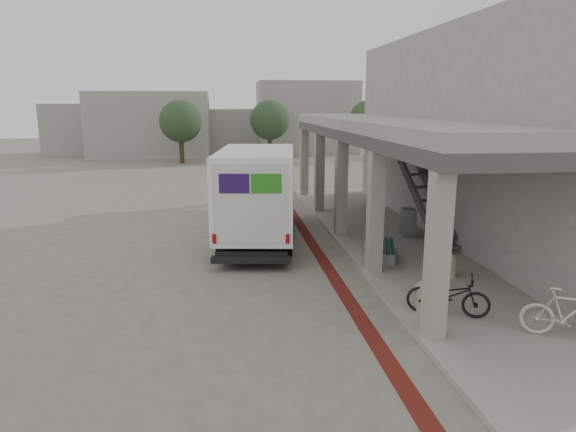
{
  "coord_description": "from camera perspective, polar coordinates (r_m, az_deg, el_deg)",
  "views": [
    {
      "loc": [
        -1.83,
        -12.29,
        4.51
      ],
      "look_at": [
        -0.17,
        0.87,
        1.6
      ],
      "focal_mm": 32.0,
      "sensor_mm": 36.0,
      "label": 1
    }
  ],
  "objects": [
    {
      "name": "ground",
      "position": [
        13.21,
        1.21,
        -7.58
      ],
      "size": [
        120.0,
        120.0,
        0.0
      ],
      "primitive_type": "plane",
      "color": "#635F54",
      "rests_on": "ground"
    },
    {
      "name": "bike_lane_stripe",
      "position": [
        15.24,
        3.84,
        -4.84
      ],
      "size": [
        0.35,
        40.0,
        0.01
      ],
      "primitive_type": "cube",
      "color": "#5B1812",
      "rests_on": "ground"
    },
    {
      "name": "sidewalk",
      "position": [
        14.31,
        17.37,
        -6.33
      ],
      "size": [
        4.4,
        28.0,
        0.12
      ],
      "primitive_type": "cube",
      "color": "gray",
      "rests_on": "ground"
    },
    {
      "name": "transit_building",
      "position": [
        18.92,
        20.28,
        8.27
      ],
      "size": [
        7.6,
        17.0,
        7.0
      ],
      "color": "gray",
      "rests_on": "ground"
    },
    {
      "name": "distant_backdrop",
      "position": [
        48.22,
        -8.52,
        10.1
      ],
      "size": [
        28.0,
        10.0,
        6.5
      ],
      "color": "gray",
      "rests_on": "ground"
    },
    {
      "name": "tree_left",
      "position": [
        40.43,
        -11.87,
        10.24
      ],
      "size": [
        3.2,
        3.2,
        4.8
      ],
      "color": "#38281C",
      "rests_on": "ground"
    },
    {
      "name": "tree_mid",
      "position": [
        42.48,
        -2.04,
        10.58
      ],
      "size": [
        3.2,
        3.2,
        4.8
      ],
      "color": "#38281C",
      "rests_on": "ground"
    },
    {
      "name": "tree_right",
      "position": [
        42.97,
        8.95,
        10.46
      ],
      "size": [
        3.2,
        3.2,
        4.8
      ],
      "color": "#38281C",
      "rests_on": "ground"
    },
    {
      "name": "fedex_truck",
      "position": [
        17.17,
        -3.31,
        2.77
      ],
      "size": [
        3.14,
        7.49,
        3.1
      ],
      "rotation": [
        0.0,
        0.0,
        -0.13
      ],
      "color": "black",
      "rests_on": "ground"
    },
    {
      "name": "bench",
      "position": [
        15.08,
        10.93,
        -3.61
      ],
      "size": [
        0.85,
        1.79,
        0.41
      ],
      "rotation": [
        0.0,
        0.0,
        -0.28
      ],
      "color": "gray",
      "rests_on": "sidewalk"
    },
    {
      "name": "bollard_near",
      "position": [
        13.95,
        17.32,
        -5.17
      ],
      "size": [
        0.42,
        0.42,
        0.63
      ],
      "color": "tan",
      "rests_on": "sidewalk"
    },
    {
      "name": "bollard_far",
      "position": [
        11.6,
        14.89,
        -8.53
      ],
      "size": [
        0.45,
        0.45,
        0.67
      ],
      "color": "gray",
      "rests_on": "sidewalk"
    },
    {
      "name": "utility_cabinet",
      "position": [
        17.75,
        13.2,
        -0.7
      ],
      "size": [
        0.47,
        0.6,
        0.94
      ],
      "primitive_type": "cube",
      "rotation": [
        0.0,
        0.0,
        -0.09
      ],
      "color": "slate",
      "rests_on": "sidewalk"
    },
    {
      "name": "bicycle_black",
      "position": [
        11.44,
        17.37,
        -8.37
      ],
      "size": [
        1.8,
        1.22,
        0.9
      ],
      "primitive_type": "imported",
      "rotation": [
        0.0,
        0.0,
        1.16
      ],
      "color": "black",
      "rests_on": "sidewalk"
    },
    {
      "name": "bicycle_cream",
      "position": [
        11.19,
        28.64,
        -9.54
      ],
      "size": [
        1.68,
        1.23,
        1.0
      ],
      "primitive_type": "imported",
      "rotation": [
        0.0,
        0.0,
        1.06
      ],
      "color": "beige",
      "rests_on": "sidewalk"
    }
  ]
}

